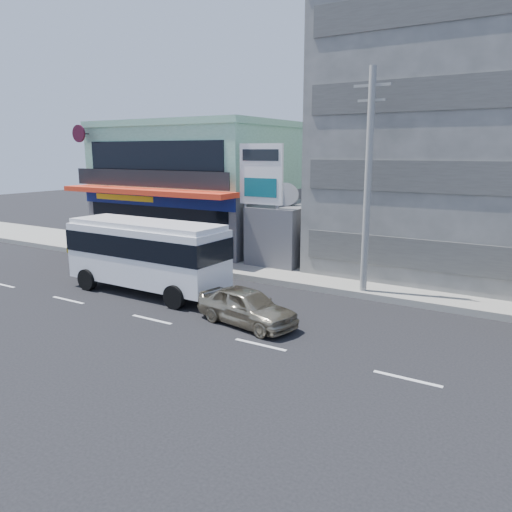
{
  "coord_description": "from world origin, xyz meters",
  "views": [
    {
      "loc": [
        13.28,
        -13.79,
        6.5
      ],
      "look_at": [
        2.6,
        3.62,
        2.2
      ],
      "focal_mm": 35.0,
      "sensor_mm": 36.0,
      "label": 1
    }
  ],
  "objects_px": {
    "shop_building": "(204,188)",
    "motorcycle_rider": "(182,261)",
    "utility_pole_near": "(368,183)",
    "minibus": "(146,250)",
    "sedan": "(247,306)",
    "satellite_dish": "(285,204)",
    "concrete_building": "(494,141)",
    "billboard": "(261,181)"
  },
  "relations": [
    {
      "from": "concrete_building",
      "to": "sedan",
      "type": "height_order",
      "value": "concrete_building"
    },
    {
      "from": "concrete_building",
      "to": "utility_pole_near",
      "type": "distance_m",
      "value": 8.79
    },
    {
      "from": "minibus",
      "to": "sedan",
      "type": "height_order",
      "value": "minibus"
    },
    {
      "from": "concrete_building",
      "to": "utility_pole_near",
      "type": "height_order",
      "value": "concrete_building"
    },
    {
      "from": "concrete_building",
      "to": "billboard",
      "type": "relative_size",
      "value": 2.32
    },
    {
      "from": "billboard",
      "to": "minibus",
      "type": "bearing_deg",
      "value": -110.28
    },
    {
      "from": "concrete_building",
      "to": "utility_pole_near",
      "type": "relative_size",
      "value": 1.6
    },
    {
      "from": "satellite_dish",
      "to": "minibus",
      "type": "xyz_separation_m",
      "value": [
        -2.86,
        -8.18,
        -1.57
      ]
    },
    {
      "from": "satellite_dish",
      "to": "utility_pole_near",
      "type": "relative_size",
      "value": 0.15
    },
    {
      "from": "satellite_dish",
      "to": "sedan",
      "type": "distance_m",
      "value": 10.52
    },
    {
      "from": "shop_building",
      "to": "utility_pole_near",
      "type": "xyz_separation_m",
      "value": [
        14.0,
        -6.55,
        1.15
      ]
    },
    {
      "from": "shop_building",
      "to": "billboard",
      "type": "bearing_deg",
      "value": -32.32
    },
    {
      "from": "utility_pole_near",
      "to": "minibus",
      "type": "relative_size",
      "value": 1.24
    },
    {
      "from": "minibus",
      "to": "sedan",
      "type": "relative_size",
      "value": 1.91
    },
    {
      "from": "motorcycle_rider",
      "to": "concrete_building",
      "type": "bearing_deg",
      "value": 30.68
    },
    {
      "from": "billboard",
      "to": "motorcycle_rider",
      "type": "height_order",
      "value": "billboard"
    },
    {
      "from": "shop_building",
      "to": "concrete_building",
      "type": "height_order",
      "value": "concrete_building"
    },
    {
      "from": "satellite_dish",
      "to": "sedan",
      "type": "relative_size",
      "value": 0.36
    },
    {
      "from": "concrete_building",
      "to": "motorcycle_rider",
      "type": "bearing_deg",
      "value": -149.32
    },
    {
      "from": "shop_building",
      "to": "billboard",
      "type": "relative_size",
      "value": 1.8
    },
    {
      "from": "concrete_building",
      "to": "sedan",
      "type": "bearing_deg",
      "value": -115.74
    },
    {
      "from": "shop_building",
      "to": "motorcycle_rider",
      "type": "bearing_deg",
      "value": -61.12
    },
    {
      "from": "shop_building",
      "to": "sedan",
      "type": "xyz_separation_m",
      "value": [
        11.49,
        -12.45,
        -3.28
      ]
    },
    {
      "from": "minibus",
      "to": "concrete_building",
      "type": "bearing_deg",
      "value": 43.44
    },
    {
      "from": "shop_building",
      "to": "minibus",
      "type": "height_order",
      "value": "shop_building"
    },
    {
      "from": "utility_pole_near",
      "to": "sedan",
      "type": "xyz_separation_m",
      "value": [
        -2.51,
        -5.9,
        -4.43
      ]
    },
    {
      "from": "satellite_dish",
      "to": "motorcycle_rider",
      "type": "xyz_separation_m",
      "value": [
        -4.0,
        -4.31,
        -2.92
      ]
    },
    {
      "from": "utility_pole_near",
      "to": "sedan",
      "type": "bearing_deg",
      "value": -113.05
    },
    {
      "from": "satellite_dish",
      "to": "billboard",
      "type": "distance_m",
      "value": 2.31
    },
    {
      "from": "utility_pole_near",
      "to": "minibus",
      "type": "distance_m",
      "value": 10.45
    },
    {
      "from": "sedan",
      "to": "concrete_building",
      "type": "bearing_deg",
      "value": -14.92
    },
    {
      "from": "minibus",
      "to": "satellite_dish",
      "type": "bearing_deg",
      "value": 70.74
    },
    {
      "from": "utility_pole_near",
      "to": "minibus",
      "type": "xyz_separation_m",
      "value": [
        -8.86,
        -4.58,
        -3.15
      ]
    },
    {
      "from": "billboard",
      "to": "sedan",
      "type": "distance_m",
      "value": 9.64
    },
    {
      "from": "sedan",
      "to": "satellite_dish",
      "type": "bearing_deg",
      "value": 31.0
    },
    {
      "from": "shop_building",
      "to": "sedan",
      "type": "relative_size",
      "value": 2.94
    },
    {
      "from": "shop_building",
      "to": "satellite_dish",
      "type": "distance_m",
      "value": 8.54
    },
    {
      "from": "shop_building",
      "to": "minibus",
      "type": "distance_m",
      "value": 12.41
    },
    {
      "from": "billboard",
      "to": "utility_pole_near",
      "type": "distance_m",
      "value": 6.75
    },
    {
      "from": "utility_pole_near",
      "to": "motorcycle_rider",
      "type": "xyz_separation_m",
      "value": [
        -10.0,
        -0.71,
        -4.5
      ]
    },
    {
      "from": "satellite_dish",
      "to": "motorcycle_rider",
      "type": "height_order",
      "value": "satellite_dish"
    },
    {
      "from": "satellite_dish",
      "to": "motorcycle_rider",
      "type": "bearing_deg",
      "value": -132.89
    }
  ]
}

